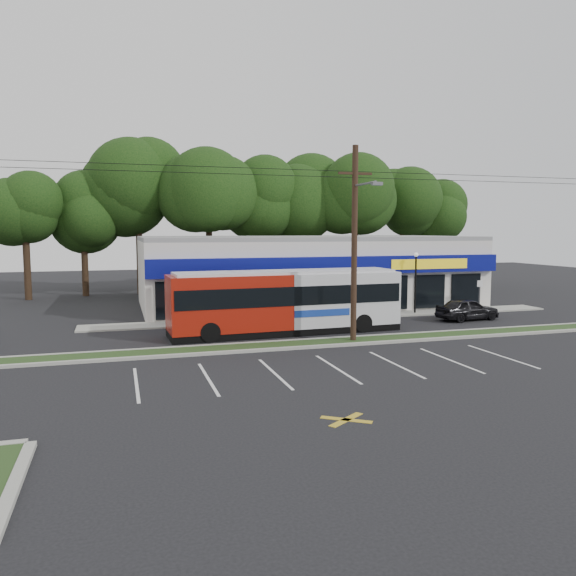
% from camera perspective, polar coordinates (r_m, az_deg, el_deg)
% --- Properties ---
extents(ground, '(120.00, 120.00, 0.00)m').
position_cam_1_polar(ground, '(27.37, 1.67, -6.27)').
color(ground, black).
rests_on(ground, ground).
extents(grass_strip, '(40.00, 1.60, 0.12)m').
position_cam_1_polar(grass_strip, '(28.29, 1.02, -5.74)').
color(grass_strip, '#1D3214').
rests_on(grass_strip, ground).
extents(curb_south, '(40.00, 0.25, 0.14)m').
position_cam_1_polar(curb_south, '(27.50, 1.57, -6.06)').
color(curb_south, '#9E9E93').
rests_on(curb_south, ground).
extents(curb_north, '(40.00, 0.25, 0.14)m').
position_cam_1_polar(curb_north, '(29.08, 0.51, -5.40)').
color(curb_north, '#9E9E93').
rests_on(curb_north, ground).
extents(sidewalk, '(32.00, 2.20, 0.10)m').
position_cam_1_polar(sidewalk, '(37.37, 4.56, -2.93)').
color(sidewalk, '#9E9E93').
rests_on(sidewalk, ground).
extents(strip_mall, '(25.00, 12.55, 5.30)m').
position_cam_1_polar(strip_mall, '(43.71, 1.89, 1.80)').
color(strip_mall, silver).
rests_on(strip_mall, ground).
extents(utility_pole, '(50.00, 2.77, 10.00)m').
position_cam_1_polar(utility_pole, '(28.64, 6.51, 5.15)').
color(utility_pole, black).
rests_on(utility_pole, ground).
extents(lamp_post, '(0.30, 0.30, 4.25)m').
position_cam_1_polar(lamp_post, '(39.47, 12.84, 1.25)').
color(lamp_post, black).
rests_on(lamp_post, ground).
extents(sign_post, '(0.45, 0.10, 2.23)m').
position_cam_1_polar(sign_post, '(42.08, 18.89, -0.17)').
color(sign_post, '#59595E').
rests_on(sign_post, ground).
extents(tree_line, '(46.76, 6.76, 11.83)m').
position_cam_1_polar(tree_line, '(52.94, -3.19, 8.75)').
color(tree_line, black).
rests_on(tree_line, ground).
extents(metrobus, '(13.21, 3.31, 3.52)m').
position_cam_1_polar(metrobus, '(31.42, -0.18, -1.23)').
color(metrobus, '#98180B').
rests_on(metrobus, ground).
extents(car_dark, '(4.34, 2.10, 1.43)m').
position_cam_1_polar(car_dark, '(37.91, 17.75, -2.05)').
color(car_dark, black).
rests_on(car_dark, ground).
extents(pedestrian_a, '(0.72, 0.66, 1.66)m').
position_cam_1_polar(pedestrian_a, '(36.85, 7.98, -1.86)').
color(pedestrian_a, silver).
rests_on(pedestrian_a, ground).
extents(pedestrian_b, '(1.11, 1.01, 1.85)m').
position_cam_1_polar(pedestrian_b, '(36.31, 7.51, -1.82)').
color(pedestrian_b, '#B4ACA2').
rests_on(pedestrian_b, ground).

